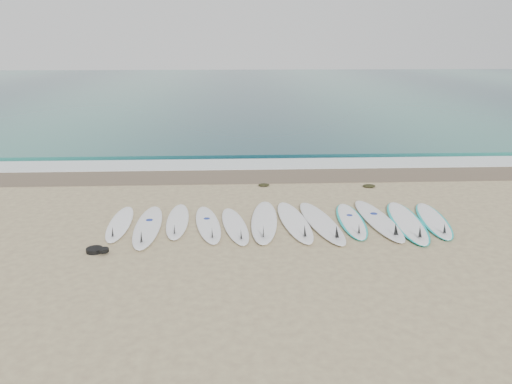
{
  "coord_description": "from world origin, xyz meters",
  "views": [
    {
      "loc": [
        -0.99,
        -10.37,
        3.91
      ],
      "look_at": [
        -0.45,
        1.13,
        0.4
      ],
      "focal_mm": 35.0,
      "sensor_mm": 36.0,
      "label": 1
    }
  ],
  "objects_px": {
    "surfboard_6": "(295,222)",
    "leash_coil": "(97,250)",
    "surfboard_11": "(434,220)",
    "surfboard_0": "(120,224)"
  },
  "relations": [
    {
      "from": "surfboard_11",
      "to": "surfboard_0",
      "type": "bearing_deg",
      "value": -172.86
    },
    {
      "from": "surfboard_0",
      "to": "surfboard_6",
      "type": "height_order",
      "value": "surfboard_6"
    },
    {
      "from": "surfboard_6",
      "to": "surfboard_11",
      "type": "relative_size",
      "value": 1.11
    },
    {
      "from": "surfboard_6",
      "to": "leash_coil",
      "type": "xyz_separation_m",
      "value": [
        -4.0,
        -1.34,
        -0.01
      ]
    },
    {
      "from": "surfboard_6",
      "to": "surfboard_11",
      "type": "height_order",
      "value": "surfboard_6"
    },
    {
      "from": "surfboard_0",
      "to": "surfboard_11",
      "type": "distance_m",
      "value": 6.99
    },
    {
      "from": "surfboard_0",
      "to": "leash_coil",
      "type": "height_order",
      "value": "surfboard_0"
    },
    {
      "from": "surfboard_11",
      "to": "leash_coil",
      "type": "bearing_deg",
      "value": -161.54
    },
    {
      "from": "surfboard_11",
      "to": "surfboard_6",
      "type": "bearing_deg",
      "value": -172.31
    },
    {
      "from": "surfboard_6",
      "to": "leash_coil",
      "type": "bearing_deg",
      "value": -166.9
    }
  ]
}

